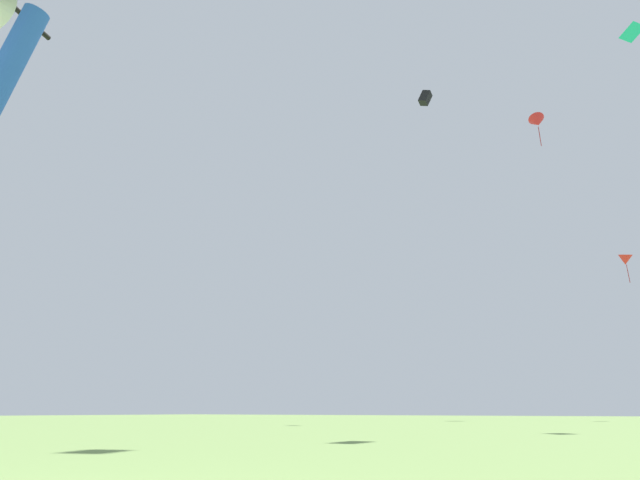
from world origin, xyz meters
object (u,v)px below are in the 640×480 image
object	(u,v)px
distant_kite_red_mid_right	(625,260)
distant_kite_black_low_right	(425,98)
distant_kite_red_far_center	(537,122)
distant_kite_teal_high_right	(631,32)

from	to	relation	value
distant_kite_red_mid_right	distant_kite_black_low_right	bearing A→B (deg)	-119.55
distant_kite_red_far_center	distant_kite_red_mid_right	size ratio (longest dim) A/B	1.41
distant_kite_black_low_right	distant_kite_red_mid_right	xyz separation A→B (m)	(7.06, 12.46, -6.31)
distant_kite_black_low_right	distant_kite_red_mid_right	distance (m)	15.65
distant_kite_red_far_center	distant_kite_red_mid_right	bearing A→B (deg)	-4.93
distant_kite_black_low_right	distant_kite_teal_high_right	xyz separation A→B (m)	(8.47, -3.01, -2.23)
distant_kite_red_far_center	distant_kite_black_low_right	bearing A→B (deg)	-105.84
distant_kite_red_mid_right	distant_kite_teal_high_right	bearing A→B (deg)	-84.81
distant_kite_black_low_right	distant_kite_red_mid_right	bearing A→B (deg)	60.45
distant_kite_black_low_right	distant_kite_teal_high_right	world-z (taller)	distant_kite_black_low_right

